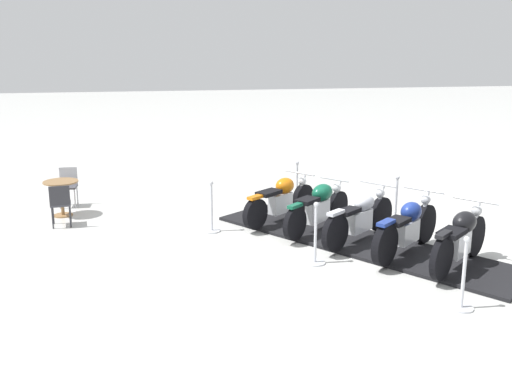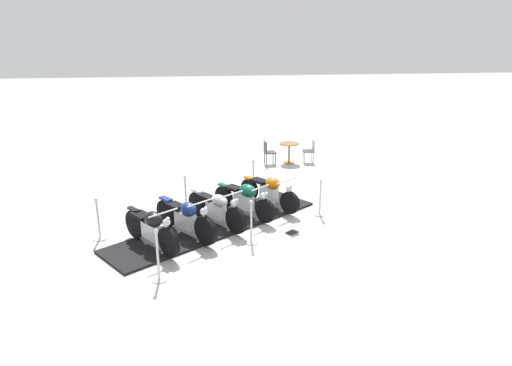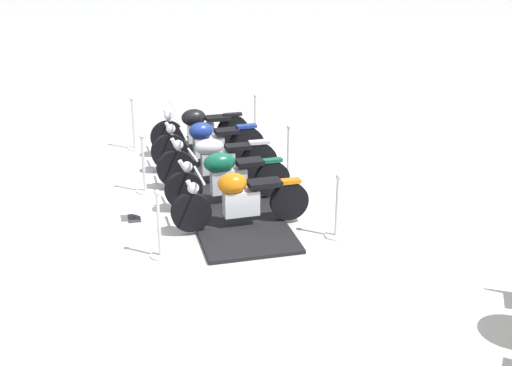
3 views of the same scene
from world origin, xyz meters
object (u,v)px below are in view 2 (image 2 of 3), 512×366
at_px(motorcycle_chrome, 217,208).
at_px(stanchion_left_rear, 253,182).
at_px(stanchion_left_mid, 186,201).
at_px(stanchion_right_rear, 320,203).
at_px(motorcycle_copper, 270,191).
at_px(info_placard, 292,230).
at_px(stanchion_right_mid, 251,229).
at_px(stanchion_right_front, 158,263).
at_px(cafe_chair_across_table, 310,150).
at_px(motorcycle_black, 151,227).
at_px(motorcycle_forest, 245,198).
at_px(motorcycle_navy, 186,217).
at_px(cafe_table, 289,148).
at_px(stanchion_left_front, 99,226).
at_px(cafe_chair_near_table, 268,151).

xyz_separation_m(motorcycle_chrome, stanchion_left_rear, (-2.63, 1.27, -0.20)).
height_order(stanchion_left_mid, stanchion_right_rear, stanchion_left_mid).
xyz_separation_m(motorcycle_copper, info_placard, (1.75, 0.31, -0.45)).
height_order(stanchion_right_mid, stanchion_right_front, stanchion_right_front).
relative_size(info_placard, cafe_chair_across_table, 0.43).
bearing_deg(motorcycle_copper, motorcycle_black, -91.63).
bearing_deg(stanchion_left_rear, stanchion_right_rear, 35.94).
distance_m(motorcycle_forest, stanchion_right_front, 3.77).
height_order(motorcycle_navy, stanchion_right_rear, motorcycle_navy).
bearing_deg(stanchion_right_front, motorcycle_black, -170.26).
distance_m(motorcycle_forest, cafe_table, 5.60).
bearing_deg(stanchion_right_mid, motorcycle_navy, -108.12).
xyz_separation_m(motorcycle_chrome, info_placard, (0.62, 1.87, -0.45)).
xyz_separation_m(stanchion_right_front, info_placard, (-1.96, 3.18, -0.32)).
distance_m(motorcycle_navy, stanchion_left_rear, 3.80).
bearing_deg(cafe_chair_across_table, stanchion_right_rear, 82.80).
height_order(motorcycle_chrome, motorcycle_forest, motorcycle_chrome).
bearing_deg(motorcycle_forest, stanchion_left_rear, 126.85).
distance_m(motorcycle_black, stanchion_left_front, 1.55).
relative_size(motorcycle_chrome, cafe_table, 2.42).
bearing_deg(stanchion_right_rear, info_placard, -42.95).
relative_size(stanchion_right_rear, cafe_chair_near_table, 1.19).
xyz_separation_m(stanchion_left_front, stanchion_left_rear, (-3.02, 4.16, -0.01)).
height_order(stanchion_left_mid, stanchion_right_front, stanchion_right_front).
xyz_separation_m(motorcycle_forest, motorcycle_copper, (-0.57, 0.77, -0.03)).
bearing_deg(motorcycle_navy, motorcycle_copper, 87.33).
distance_m(motorcycle_black, motorcycle_copper, 3.85).
bearing_deg(stanchion_left_mid, motorcycle_navy, 1.18).
height_order(motorcycle_navy, motorcycle_copper, motorcycle_navy).
bearing_deg(info_placard, stanchion_left_front, -38.75).
height_order(stanchion_right_mid, stanchion_left_rear, stanchion_right_mid).
height_order(motorcycle_black, stanchion_right_mid, stanchion_right_mid).
relative_size(motorcycle_chrome, motorcycle_copper, 1.03).
distance_m(stanchion_right_front, cafe_chair_across_table, 9.69).
bearing_deg(motorcycle_navy, info_placard, 50.15).
distance_m(stanchion_right_mid, info_placard, 1.22).
xyz_separation_m(stanchion_left_rear, info_placard, (3.25, 0.60, -0.25)).
bearing_deg(stanchion_right_front, motorcycle_copper, 142.34).
bearing_deg(cafe_chair_across_table, motorcycle_chrome, 59.23).
distance_m(info_placard, cafe_table, 6.44).
distance_m(motorcycle_copper, cafe_chair_across_table, 5.05).
bearing_deg(motorcycle_black, stanchion_left_front, -157.09).
distance_m(stanchion_left_front, stanchion_right_front, 2.71).
height_order(motorcycle_navy, stanchion_left_mid, motorcycle_navy).
height_order(motorcycle_navy, motorcycle_chrome, motorcycle_navy).
height_order(motorcycle_black, stanchion_left_front, motorcycle_black).
bearing_deg(stanchion_left_rear, cafe_chair_near_table, 162.80).
relative_size(motorcycle_forest, stanchion_left_front, 1.64).
bearing_deg(motorcycle_copper, cafe_chair_across_table, 115.68).
distance_m(motorcycle_copper, stanchion_right_rear, 1.48).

